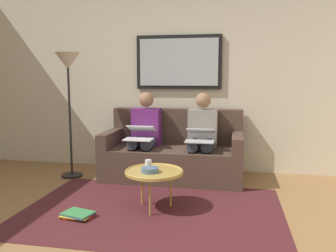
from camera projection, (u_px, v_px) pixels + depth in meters
wall_rear at (180, 80)px, 5.06m from camera, size 6.00×0.12×2.60m
area_rug at (152, 210)px, 3.54m from camera, size 2.60×1.80×0.01m
couch at (174, 154)px, 4.73m from camera, size 1.82×0.90×0.90m
framed_mirror at (179, 62)px, 4.93m from camera, size 1.21×0.05×0.76m
coffee_table at (154, 172)px, 3.53m from camera, size 0.59×0.59×0.41m
cup at (148, 164)px, 3.62m from camera, size 0.07×0.07×0.09m
bowl at (150, 170)px, 3.47m from camera, size 0.17×0.17×0.05m
person_left at (202, 134)px, 4.55m from camera, size 0.38×0.58×1.14m
laptop_silver at (200, 135)px, 4.31m from camera, size 0.35×0.36×0.16m
person_right at (145, 132)px, 4.69m from camera, size 0.38×0.58×1.14m
laptop_white at (140, 133)px, 4.47m from camera, size 0.36×0.39×0.17m
magazine_stack at (78, 214)px, 3.36m from camera, size 0.33×0.30×0.05m
standing_lamp at (68, 75)px, 4.57m from camera, size 0.32×0.32×1.66m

